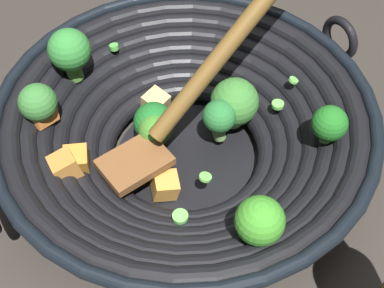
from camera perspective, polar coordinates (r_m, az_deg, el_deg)
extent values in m
plane|color=#332D28|center=(0.63, -0.65, -1.69)|extent=(4.00, 4.00, 0.00)
cylinder|color=black|center=(0.63, -0.65, -1.42)|extent=(0.16, 0.16, 0.01)
torus|color=black|center=(0.61, -0.66, -0.62)|extent=(0.21, 0.21, 0.02)
torus|color=black|center=(0.61, -0.67, -0.10)|extent=(0.24, 0.24, 0.02)
torus|color=black|center=(0.60, -0.68, 0.44)|extent=(0.27, 0.27, 0.02)
torus|color=black|center=(0.59, -0.68, 1.00)|extent=(0.30, 0.30, 0.02)
torus|color=black|center=(0.59, -0.69, 1.56)|extent=(0.33, 0.33, 0.02)
torus|color=black|center=(0.58, -0.70, 2.14)|extent=(0.36, 0.36, 0.02)
torus|color=black|center=(0.57, -0.71, 2.73)|extent=(0.39, 0.39, 0.02)
torus|color=black|center=(0.57, -0.72, 3.34)|extent=(0.41, 0.41, 0.01)
torus|color=black|center=(0.67, 15.18, 10.63)|extent=(0.05, 0.01, 0.05)
cylinder|color=#7BC149|center=(0.62, -3.87, 0.67)|extent=(0.02, 0.02, 0.02)
sphere|color=#1D6C27|center=(0.60, -4.00, 2.27)|extent=(0.05, 0.05, 0.05)
cylinder|color=#59953D|center=(0.57, 13.78, 0.75)|extent=(0.02, 0.02, 0.01)
sphere|color=#206F21|center=(0.56, 14.18, 2.09)|extent=(0.04, 0.04, 0.04)
cylinder|color=#669746|center=(0.51, 6.79, -9.54)|extent=(0.03, 0.03, 0.02)
sphere|color=green|center=(0.48, 7.09, -7.97)|extent=(0.05, 0.05, 0.05)
cylinder|color=#71A451|center=(0.61, 2.78, 1.31)|extent=(0.02, 0.02, 0.02)
sphere|color=#2C7B38|center=(0.59, 2.87, 2.91)|extent=(0.04, 0.04, 0.04)
cylinder|color=#67A053|center=(0.60, -15.31, 2.62)|extent=(0.02, 0.02, 0.02)
sphere|color=#397C35|center=(0.58, -15.81, 4.20)|extent=(0.04, 0.04, 0.04)
cylinder|color=#65B353|center=(0.61, -3.80, 0.16)|extent=(0.02, 0.02, 0.01)
sphere|color=#3F8029|center=(0.59, -3.91, 1.45)|extent=(0.04, 0.04, 0.04)
cylinder|color=#66973F|center=(0.64, 4.31, 2.63)|extent=(0.03, 0.03, 0.02)
sphere|color=#3E8334|center=(0.61, 4.47, 4.41)|extent=(0.05, 0.05, 0.05)
cylinder|color=#549A3B|center=(0.64, -12.21, 7.51)|extent=(0.02, 0.02, 0.02)
sphere|color=#338637|center=(0.62, -12.70, 9.58)|extent=(0.05, 0.05, 0.05)
cube|color=#C88437|center=(0.57, -13.13, -2.28)|extent=(0.03, 0.03, 0.03)
cube|color=gold|center=(0.58, -2.85, -4.34)|extent=(0.04, 0.04, 0.03)
cube|color=orange|center=(0.59, -15.55, 3.40)|extent=(0.04, 0.03, 0.03)
cube|color=tan|center=(0.64, -3.98, 4.21)|extent=(0.04, 0.03, 0.03)
cube|color=#C8822D|center=(0.57, -11.97, -1.59)|extent=(0.04, 0.03, 0.03)
cylinder|color=#6BC651|center=(0.56, 1.41, -3.48)|extent=(0.02, 0.02, 0.01)
cylinder|color=#6BC651|center=(0.62, 8.95, 4.09)|extent=(0.02, 0.02, 0.00)
cylinder|color=#56B247|center=(0.66, -8.14, 10.00)|extent=(0.01, 0.01, 0.01)
cylinder|color=#56B247|center=(0.64, 4.11, 2.95)|extent=(0.02, 0.02, 0.01)
cylinder|color=#6BC651|center=(0.57, -4.72, -1.75)|extent=(0.02, 0.02, 0.01)
cylinder|color=#6BC651|center=(0.54, -1.24, -7.58)|extent=(0.02, 0.02, 0.01)
cylinder|color=#6BC651|center=(0.62, 10.56, 6.57)|extent=(0.01, 0.01, 0.01)
cube|color=brown|center=(0.57, -6.00, -1.92)|extent=(0.06, 0.08, 0.01)
cylinder|color=brown|center=(0.55, 5.22, 11.92)|extent=(0.04, 0.23, 0.19)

